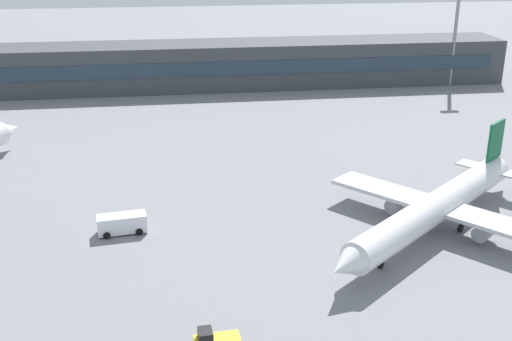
{
  "coord_description": "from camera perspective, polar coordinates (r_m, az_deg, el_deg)",
  "views": [
    {
      "loc": [
        -4.4,
        -31.74,
        30.88
      ],
      "look_at": [
        5.58,
        40.0,
        3.0
      ],
      "focal_mm": 44.53,
      "sensor_mm": 36.0,
      "label": 1
    }
  ],
  "objects": [
    {
      "name": "floodlight_tower_west",
      "position": [
        136.73,
        17.63,
        13.24
      ],
      "size": [
        3.2,
        0.8,
        25.06
      ],
      "color": "gray",
      "rests_on": "ground_plane"
    },
    {
      "name": "ground_plane",
      "position": [
        78.23,
        -4.06,
        -2.25
      ],
      "size": [
        400.0,
        400.0,
        0.0
      ],
      "primitive_type": "plane",
      "color": "gray"
    },
    {
      "name": "baggage_tug_yellow",
      "position": [
        51.28,
        -3.8,
        -14.92
      ],
      "size": [
        3.69,
        2.02,
        1.75
      ],
      "color": "yellow",
      "rests_on": "ground_plane"
    },
    {
      "name": "terminal_building",
      "position": [
        131.28,
        -5.92,
        9.35
      ],
      "size": [
        129.62,
        12.13,
        9.0
      ],
      "color": "#3F4247",
      "rests_on": "ground_plane"
    },
    {
      "name": "airplane_near",
      "position": [
        70.53,
        15.8,
        -3.25
      ],
      "size": [
        30.28,
        26.59,
        9.21
      ],
      "color": "white",
      "rests_on": "ground_plane"
    },
    {
      "name": "service_van_white",
      "position": [
        69.84,
        -11.94,
        -4.67
      ],
      "size": [
        5.41,
        2.82,
        2.08
      ],
      "color": "white",
      "rests_on": "ground_plane"
    }
  ]
}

